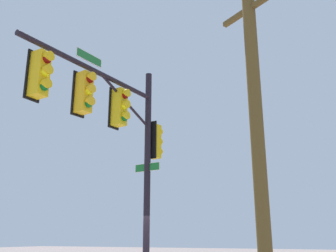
{
  "coord_description": "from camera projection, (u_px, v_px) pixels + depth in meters",
  "views": [
    {
      "loc": [
        10.26,
        5.68,
        1.88
      ],
      "look_at": [
        -0.43,
        0.5,
        5.35
      ],
      "focal_mm": 40.95,
      "sensor_mm": 36.0,
      "label": 1
    }
  ],
  "objects": [
    {
      "name": "signal_pole_assembly",
      "position": [
        116.0,
        126.0,
        10.85
      ],
      "size": [
        5.61,
        1.27,
        7.09
      ],
      "color": "black",
      "rests_on": "ground_plane"
    },
    {
      "name": "utility_pole",
      "position": [
        257.0,
        136.0,
        8.69
      ],
      "size": [
        1.01,
        1.61,
        7.99
      ],
      "color": "brown",
      "rests_on": "ground_plane"
    }
  ]
}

